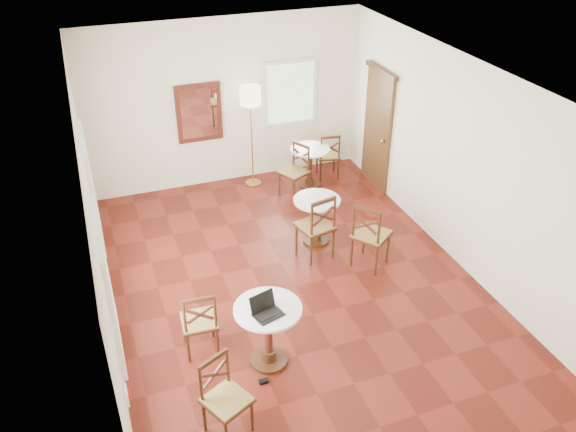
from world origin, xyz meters
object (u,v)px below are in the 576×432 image
object	(u,v)px
cafe_table_near	(268,329)
chair_back_a	(328,155)
floor_lamp	(251,103)
chair_mid_b	(370,235)
chair_near_a	(199,321)
power_adapter	(264,381)
cafe_table_mid	(316,216)
water_glass	(268,305)
navy_mug	(261,303)
chair_mid_a	(316,226)
laptop	(266,309)
chair_back_b	(295,171)
mouse	(256,303)
cafe_table_back	(310,163)
chair_near_b	(225,398)

from	to	relation	value
cafe_table_near	chair_back_a	world-z (taller)	chair_back_a
floor_lamp	chair_mid_b	bearing A→B (deg)	-74.16
chair_near_a	chair_mid_b	bearing A→B (deg)	-157.84
chair_near_a	chair_mid_b	xyz separation A→B (m)	(2.74, 0.92, 0.06)
chair_back_a	floor_lamp	xyz separation A→B (m)	(-1.41, 0.21, 1.14)
cafe_table_near	power_adapter	xyz separation A→B (m)	(-0.17, -0.30, -0.50)
cafe_table_mid	water_glass	distance (m)	2.75
navy_mug	chair_near_a	bearing A→B (deg)	147.29
chair_mid_a	laptop	size ratio (longest dim) A/B	2.82
cafe_table_mid	chair_back_b	distance (m)	1.53
chair_near_a	chair_mid_b	distance (m)	2.89
cafe_table_mid	laptop	distance (m)	2.82
chair_near_a	power_adapter	size ratio (longest dim) A/B	9.02
chair_back_a	cafe_table_mid	bearing A→B (deg)	72.38
chair_mid_b	chair_near_a	bearing A→B (deg)	71.83
cafe_table_near	mouse	xyz separation A→B (m)	(-0.11, 0.11, 0.34)
chair_mid_a	navy_mug	xyz separation A→B (m)	(-1.43, -1.82, 0.36)
cafe_table_back	mouse	world-z (taller)	mouse
cafe_table_mid	water_glass	xyz separation A→B (m)	(-1.53, -2.25, 0.42)
chair_back_a	navy_mug	distance (m)	4.94
chair_near_a	chair_mid_b	world-z (taller)	chair_mid_b
cafe_table_back	floor_lamp	distance (m)	1.54
floor_lamp	mouse	size ratio (longest dim) A/B	18.05
water_glass	laptop	bearing A→B (deg)	-134.18
mouse	navy_mug	xyz separation A→B (m)	(0.04, -0.07, 0.03)
cafe_table_mid	power_adapter	size ratio (longest dim) A/B	7.32
chair_back_b	chair_back_a	bearing A→B (deg)	92.43
chair_back_a	laptop	size ratio (longest dim) A/B	2.38
chair_mid_b	chair_back_a	size ratio (longest dim) A/B	1.18
mouse	navy_mug	world-z (taller)	navy_mug
chair_mid_a	navy_mug	size ratio (longest dim) A/B	8.35
chair_near_a	chair_mid_a	xyz separation A→B (m)	(2.09, 1.40, 0.06)
cafe_table_back	water_glass	bearing A→B (deg)	-117.94
floor_lamp	water_glass	bearing A→B (deg)	-104.72
cafe_table_mid	chair_near_a	xyz separation A→B (m)	(-2.24, -1.76, -0.00)
chair_mid_a	floor_lamp	xyz separation A→B (m)	(-0.21, 2.54, 1.06)
water_glass	floor_lamp	bearing A→B (deg)	75.28
chair_near_a	chair_near_b	size ratio (longest dim) A/B	1.01
chair_back_b	navy_mug	bearing A→B (deg)	-52.03
chair_near_a	laptop	bearing A→B (deg)	144.73
cafe_table_mid	navy_mug	bearing A→B (deg)	-126.11
cafe_table_mid	chair_mid_a	xyz separation A→B (m)	(-0.16, -0.36, 0.05)
chair_back_b	water_glass	world-z (taller)	chair_back_b
chair_near_a	floor_lamp	xyz separation A→B (m)	(1.88, 3.94, 1.12)
chair_back_a	water_glass	bearing A→B (deg)	69.01
chair_mid_a	water_glass	world-z (taller)	chair_mid_a
chair_near_a	chair_back_b	size ratio (longest dim) A/B	0.98
chair_near_a	laptop	size ratio (longest dim) A/B	2.50
navy_mug	power_adapter	distance (m)	0.94
cafe_table_back	cafe_table_mid	bearing A→B (deg)	-108.76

